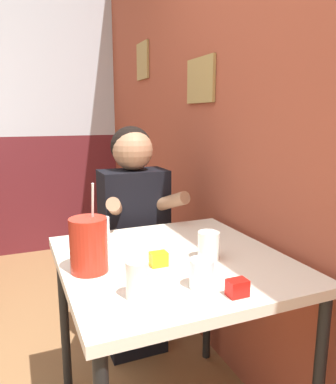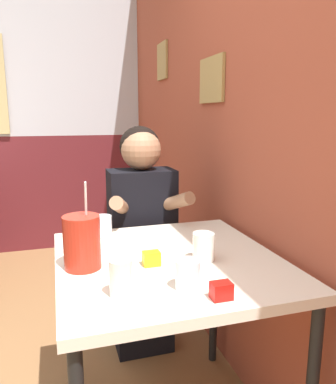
{
  "view_description": "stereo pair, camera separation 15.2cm",
  "coord_description": "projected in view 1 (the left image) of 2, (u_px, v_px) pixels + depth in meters",
  "views": [
    {
      "loc": [
        0.28,
        -0.87,
        1.28
      ],
      "look_at": [
        0.86,
        0.51,
        0.98
      ],
      "focal_mm": 35.0,
      "sensor_mm": 36.0,
      "label": 1
    },
    {
      "loc": [
        0.42,
        -0.92,
        1.28
      ],
      "look_at": [
        0.86,
        0.51,
        0.98
      ],
      "focal_mm": 35.0,
      "sensor_mm": 36.0,
      "label": 2
    }
  ],
  "objects": [
    {
      "name": "cocktail_pitcher",
      "position": [
        89.0,
        245.0,
        1.25
      ],
      "size": [
        0.13,
        0.13,
        0.31
      ],
      "color": "#B22819",
      "rests_on": "main_table"
    },
    {
      "name": "glass_center",
      "position": [
        209.0,
        245.0,
        1.37
      ],
      "size": [
        0.08,
        0.08,
        0.1
      ],
      "color": "silver",
      "rests_on": "main_table"
    },
    {
      "name": "brick_wall_right",
      "position": [
        174.0,
        105.0,
        2.41
      ],
      "size": [
        0.08,
        4.78,
        2.7
      ],
      "color": "brown",
      "rests_on": "ground_plane"
    },
    {
      "name": "person_seated",
      "position": [
        134.0,
        238.0,
        1.97
      ],
      "size": [
        0.42,
        0.41,
        1.23
      ],
      "color": "black",
      "rests_on": "ground_plane"
    },
    {
      "name": "glass_near_pitcher",
      "position": [
        202.0,
        273.0,
        1.14
      ],
      "size": [
        0.08,
        0.08,
        0.09
      ],
      "color": "silver",
      "rests_on": "main_table"
    },
    {
      "name": "glass_far_side",
      "position": [
        137.0,
        280.0,
        1.08
      ],
      "size": [
        0.07,
        0.07,
        0.11
      ],
      "color": "silver",
      "rests_on": "main_table"
    },
    {
      "name": "main_table",
      "position": [
        173.0,
        277.0,
        1.41
      ],
      "size": [
        0.81,
        0.85,
        0.76
      ],
      "color": "beige",
      "rests_on": "ground_plane"
    },
    {
      "name": "condiment_ketchup",
      "position": [
        237.0,
        288.0,
        1.09
      ],
      "size": [
        0.06,
        0.04,
        0.05
      ],
      "color": "#B7140F",
      "rests_on": "main_table"
    },
    {
      "name": "glass_by_brick",
      "position": [
        100.0,
        229.0,
        1.59
      ],
      "size": [
        0.08,
        0.08,
        0.1
      ],
      "color": "silver",
      "rests_on": "main_table"
    },
    {
      "name": "condiment_mustard",
      "position": [
        159.0,
        259.0,
        1.31
      ],
      "size": [
        0.06,
        0.04,
        0.05
      ],
      "color": "yellow",
      "rests_on": "main_table"
    }
  ]
}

